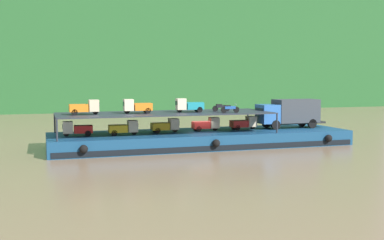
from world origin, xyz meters
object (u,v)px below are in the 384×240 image
object	(u,v)px
covered_lorry	(289,112)
mini_truck_lower_fore	(206,124)
mini_truck_lower_bow	(244,123)
mini_truck_upper_mid	(137,106)
cargo_barge	(202,139)
mini_truck_lower_aft	(124,128)
mini_truck_upper_fore	(189,105)
motorcycle_upper_port	(230,108)
motorcycle_upper_centre	(221,107)
mini_truck_lower_mid	(166,126)
mini_truck_upper_stern	(85,107)
mini_truck_lower_stern	(77,129)

from	to	relation	value
covered_lorry	mini_truck_lower_fore	distance (m)	9.58
mini_truck_lower_bow	mini_truck_upper_mid	world-z (taller)	mini_truck_upper_mid
cargo_barge	mini_truck_lower_aft	world-z (taller)	mini_truck_lower_aft
mini_truck_lower_bow	mini_truck_upper_fore	distance (m)	6.57
mini_truck_upper_mid	motorcycle_upper_port	bearing A→B (deg)	-13.10
mini_truck_lower_aft	mini_truck_lower_bow	bearing A→B (deg)	4.72
mini_truck_upper_fore	covered_lorry	bearing A→B (deg)	2.39
motorcycle_upper_centre	mini_truck_lower_bow	bearing A→B (deg)	9.86
mini_truck_lower_mid	mini_truck_lower_fore	size ratio (longest dim) A/B	1.01
cargo_barge	covered_lorry	size ratio (longest dim) A/B	3.83
mini_truck_lower_aft	mini_truck_lower_mid	distance (m)	4.39
covered_lorry	mini_truck_upper_fore	distance (m)	11.58
mini_truck_lower_aft	mini_truck_upper_stern	size ratio (longest dim) A/B	1.00
mini_truck_lower_mid	mini_truck_upper_stern	world-z (taller)	mini_truck_upper_stern
cargo_barge	mini_truck_lower_aft	xyz separation A→B (m)	(-8.04, -0.56, 1.44)
covered_lorry	mini_truck_lower_bow	xyz separation A→B (m)	(-5.29, 0.12, -1.00)
mini_truck_upper_stern	mini_truck_upper_mid	bearing A→B (deg)	1.09
mini_truck_lower_aft	covered_lorry	bearing A→B (deg)	2.99
mini_truck_lower_fore	motorcycle_upper_centre	xyz separation A→B (m)	(1.46, -0.41, 1.74)
mini_truck_lower_mid	motorcycle_upper_port	world-z (taller)	motorcycle_upper_port
mini_truck_lower_mid	covered_lorry	bearing A→B (deg)	0.42
cargo_barge	mini_truck_upper_mid	size ratio (longest dim) A/B	10.99
mini_truck_lower_bow	motorcycle_upper_centre	world-z (taller)	motorcycle_upper_centre
mini_truck_lower_bow	mini_truck_lower_aft	bearing A→B (deg)	-175.28
mini_truck_lower_mid	mini_truck_lower_aft	bearing A→B (deg)	-168.89
mini_truck_upper_mid	mini_truck_upper_fore	world-z (taller)	same
mini_truck_lower_aft	mini_truck_lower_stern	bearing A→B (deg)	172.31
mini_truck_lower_bow	mini_truck_upper_fore	bearing A→B (deg)	-174.53
cargo_barge	covered_lorry	xyz separation A→B (m)	(10.14, 0.39, 2.45)
mini_truck_upper_stern	mini_truck_upper_fore	distance (m)	10.21
mini_truck_lower_aft	mini_truck_upper_fore	distance (m)	6.95
covered_lorry	mini_truck_lower_fore	bearing A→B (deg)	179.72
motorcycle_upper_port	motorcycle_upper_centre	bearing A→B (deg)	93.01
mini_truck_lower_bow	mini_truck_upper_mid	size ratio (longest dim) A/B	1.00
mini_truck_lower_fore	mini_truck_upper_fore	bearing A→B (deg)	-165.22
mini_truck_lower_stern	motorcycle_upper_centre	world-z (taller)	motorcycle_upper_centre
mini_truck_lower_stern	mini_truck_upper_stern	world-z (taller)	mini_truck_upper_stern
mini_truck_lower_mid	mini_truck_upper_stern	distance (m)	8.13
mini_truck_lower_bow	mini_truck_lower_fore	bearing A→B (deg)	-179.06
covered_lorry	mini_truck_upper_fore	world-z (taller)	mini_truck_upper_fore
mini_truck_lower_aft	mini_truck_upper_stern	xyz separation A→B (m)	(-3.56, 0.42, 2.00)
cargo_barge	mini_truck_upper_stern	bearing A→B (deg)	-179.30
mini_truck_lower_stern	mini_truck_lower_mid	distance (m)	8.60
mini_truck_lower_mid	mini_truck_upper_fore	xyz separation A→B (m)	(2.33, -0.38, 2.00)
cargo_barge	motorcycle_upper_centre	world-z (taller)	motorcycle_upper_centre
mini_truck_upper_fore	motorcycle_upper_port	size ratio (longest dim) A/B	1.46
mini_truck_lower_bow	mini_truck_upper_stern	bearing A→B (deg)	-177.75
mini_truck_lower_aft	mini_truck_upper_mid	world-z (taller)	mini_truck_upper_mid
mini_truck_lower_stern	mini_truck_lower_bow	size ratio (longest dim) A/B	1.01
mini_truck_lower_stern	mini_truck_lower_fore	bearing A→B (deg)	1.84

